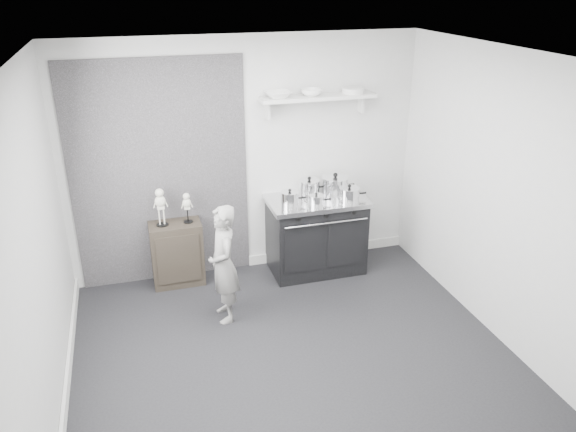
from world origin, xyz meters
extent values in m
plane|color=black|center=(0.00, 0.00, 0.00)|extent=(4.00, 4.00, 0.00)
cube|color=beige|center=(0.00, 1.80, 1.35)|extent=(4.00, 0.02, 2.70)
cube|color=beige|center=(0.00, -1.80, 1.35)|extent=(4.00, 0.02, 2.70)
cube|color=beige|center=(-2.00, 0.00, 1.35)|extent=(0.02, 3.60, 2.70)
cube|color=beige|center=(2.00, 0.00, 1.35)|extent=(0.02, 3.60, 2.70)
cube|color=silver|center=(0.00, 0.00, 2.70)|extent=(4.00, 3.60, 0.02)
cube|color=black|center=(-0.95, 1.79, 1.25)|extent=(1.90, 0.02, 2.50)
cube|color=silver|center=(1.00, 1.78, 0.06)|extent=(2.00, 0.03, 0.12)
cube|color=silver|center=(-1.98, 0.00, 0.06)|extent=(0.03, 3.60, 0.12)
cube|color=silver|center=(0.80, 1.67, 2.02)|extent=(1.30, 0.26, 0.04)
cube|color=silver|center=(0.25, 1.74, 1.90)|extent=(0.03, 0.12, 0.20)
cube|color=silver|center=(1.35, 1.74, 1.90)|extent=(0.03, 0.12, 0.20)
cube|color=black|center=(0.74, 1.48, 0.43)|extent=(1.06, 0.64, 0.85)
cube|color=silver|center=(0.74, 1.48, 0.88)|extent=(1.13, 0.68, 0.05)
cube|color=black|center=(0.49, 1.16, 0.45)|extent=(0.45, 0.02, 0.55)
cube|color=black|center=(1.00, 1.16, 0.45)|extent=(0.45, 0.02, 0.55)
cylinder|color=silver|center=(0.74, 1.13, 0.74)|extent=(0.96, 0.02, 0.02)
cylinder|color=black|center=(0.43, 1.14, 0.83)|extent=(0.04, 0.03, 0.04)
cylinder|color=black|center=(0.74, 1.14, 0.83)|extent=(0.04, 0.03, 0.04)
cylinder|color=black|center=(1.06, 1.14, 0.83)|extent=(0.04, 0.03, 0.04)
cube|color=black|center=(-0.86, 1.61, 0.37)|extent=(0.57, 0.33, 0.74)
imported|color=gray|center=(-0.48, 0.76, 0.62)|extent=(0.32, 0.46, 1.23)
cylinder|color=silver|center=(0.39, 1.38, 0.98)|extent=(0.20, 0.20, 0.14)
cylinder|color=silver|center=(0.39, 1.38, 1.06)|extent=(0.20, 0.20, 0.02)
sphere|color=black|center=(0.39, 1.38, 1.08)|extent=(0.04, 0.04, 0.04)
cylinder|color=black|center=(0.53, 1.38, 0.98)|extent=(0.10, 0.02, 0.02)
cylinder|color=silver|center=(0.70, 1.62, 0.99)|extent=(0.24, 0.24, 0.16)
cylinder|color=silver|center=(0.70, 1.62, 1.08)|extent=(0.25, 0.25, 0.02)
sphere|color=black|center=(0.70, 1.62, 1.11)|extent=(0.04, 0.04, 0.04)
cylinder|color=black|center=(0.86, 1.62, 0.99)|extent=(0.10, 0.02, 0.02)
cylinder|color=silver|center=(0.99, 1.56, 1.00)|extent=(0.30, 0.30, 0.19)
cylinder|color=silver|center=(0.99, 1.56, 1.10)|extent=(0.31, 0.31, 0.02)
sphere|color=black|center=(0.99, 1.56, 1.14)|extent=(0.05, 0.05, 0.05)
cylinder|color=black|center=(1.18, 1.56, 1.00)|extent=(0.10, 0.02, 0.02)
cylinder|color=silver|center=(1.08, 1.33, 0.97)|extent=(0.23, 0.23, 0.13)
cylinder|color=silver|center=(1.08, 1.33, 1.05)|extent=(0.24, 0.24, 0.02)
sphere|color=black|center=(1.08, 1.33, 1.07)|extent=(0.04, 0.04, 0.04)
cylinder|color=black|center=(1.23, 1.33, 0.97)|extent=(0.10, 0.02, 0.02)
cylinder|color=silver|center=(0.68, 1.30, 0.95)|extent=(0.17, 0.17, 0.10)
cylinder|color=silver|center=(0.68, 1.30, 1.01)|extent=(0.17, 0.17, 0.02)
sphere|color=black|center=(0.68, 1.30, 1.04)|extent=(0.03, 0.03, 0.03)
cylinder|color=black|center=(0.80, 1.30, 0.95)|extent=(0.10, 0.02, 0.02)
imported|color=white|center=(0.35, 1.67, 2.08)|extent=(0.29, 0.29, 0.07)
imported|color=white|center=(0.73, 1.67, 2.08)|extent=(0.23, 0.23, 0.07)
cylinder|color=silver|center=(1.21, 1.67, 2.07)|extent=(0.24, 0.24, 0.06)
camera|label=1|loc=(-1.25, -4.13, 3.27)|focal=35.00mm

